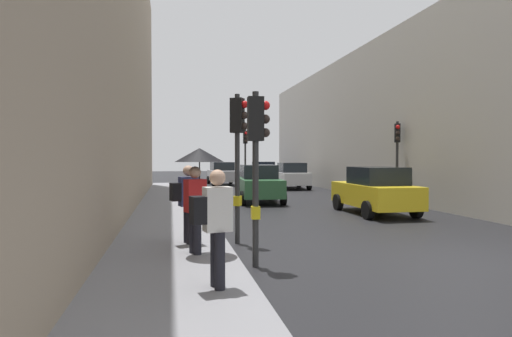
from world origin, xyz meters
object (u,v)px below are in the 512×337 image
(traffic_light_near_left, at_px, (257,146))
(car_silver_hatchback, at_px, (222,174))
(pedestrian_with_grey_backpack, at_px, (186,199))
(traffic_light_far_median, at_px, (245,148))
(car_white_compact, at_px, (291,176))
(car_yellow_taxi, at_px, (375,191))
(car_blue_van, at_px, (263,172))
(car_green_estate, at_px, (259,184))
(traffic_light_mid_street, at_px, (397,147))
(pedestrian_with_black_backpack, at_px, (215,221))
(traffic_light_near_right, at_px, (238,141))
(pedestrian_with_umbrella, at_px, (198,171))

(traffic_light_near_left, bearing_deg, car_silver_hatchback, 84.72)
(car_silver_hatchback, relative_size, pedestrian_with_grey_backpack, 2.43)
(traffic_light_far_median, distance_m, pedestrian_with_grey_backpack, 18.71)
(car_white_compact, distance_m, pedestrian_with_grey_backpack, 19.77)
(car_yellow_taxi, relative_size, car_silver_hatchback, 0.98)
(car_blue_van, bearing_deg, pedestrian_with_grey_backpack, -105.74)
(car_yellow_taxi, distance_m, car_green_estate, 6.12)
(car_white_compact, bearing_deg, traffic_light_mid_street, -79.13)
(pedestrian_with_grey_backpack, bearing_deg, traffic_light_far_median, 76.05)
(car_blue_van, xyz_separation_m, car_green_estate, (-3.77, -16.65, 0.00))
(traffic_light_mid_street, relative_size, car_yellow_taxi, 0.89)
(car_yellow_taxi, height_order, car_green_estate, same)
(car_silver_hatchback, relative_size, pedestrian_with_black_backpack, 2.43)
(traffic_light_mid_street, relative_size, car_blue_van, 0.88)
(traffic_light_near_left, relative_size, car_white_compact, 0.79)
(traffic_light_near_left, relative_size, car_silver_hatchback, 0.78)
(car_blue_van, bearing_deg, car_white_compact, -89.06)
(traffic_light_mid_street, relative_size, car_green_estate, 0.86)
(pedestrian_with_black_backpack, bearing_deg, car_yellow_taxi, 50.92)
(traffic_light_far_median, bearing_deg, car_white_compact, 2.28)
(car_yellow_taxi, height_order, pedestrian_with_grey_backpack, pedestrian_with_grey_backpack)
(car_silver_hatchback, xyz_separation_m, car_green_estate, (0.19, -13.11, 0.00))
(traffic_light_mid_street, height_order, car_green_estate, traffic_light_mid_street)
(car_blue_van, height_order, pedestrian_with_black_backpack, pedestrian_with_black_backpack)
(car_silver_hatchback, distance_m, car_green_estate, 13.11)
(traffic_light_far_median, xyz_separation_m, car_blue_van, (3.04, 8.64, -1.86))
(traffic_light_near_right, relative_size, pedestrian_with_umbrella, 1.71)
(pedestrian_with_grey_backpack, bearing_deg, traffic_light_mid_street, 39.15)
(car_blue_van, relative_size, pedestrian_with_grey_backpack, 2.38)
(traffic_light_near_left, distance_m, car_blue_van, 29.20)
(traffic_light_far_median, bearing_deg, traffic_light_near_left, -99.22)
(traffic_light_near_left, bearing_deg, traffic_light_far_median, 80.78)
(car_yellow_taxi, distance_m, pedestrian_with_grey_backpack, 8.70)
(pedestrian_with_grey_backpack, bearing_deg, car_white_compact, 67.16)
(car_white_compact, bearing_deg, car_yellow_taxi, -92.35)
(car_green_estate, distance_m, pedestrian_with_umbrella, 11.74)
(car_white_compact, height_order, car_green_estate, same)
(traffic_light_mid_street, relative_size, pedestrian_with_umbrella, 1.74)
(traffic_light_near_left, xyz_separation_m, pedestrian_with_black_backpack, (-0.98, -1.70, -1.16))
(car_silver_hatchback, height_order, car_green_estate, same)
(car_blue_van, bearing_deg, traffic_light_mid_street, -83.57)
(traffic_light_far_median, bearing_deg, traffic_light_mid_street, -63.18)
(traffic_light_mid_street, height_order, car_blue_van, traffic_light_mid_street)
(traffic_light_mid_street, distance_m, car_yellow_taxi, 4.20)
(car_silver_hatchback, relative_size, car_green_estate, 0.99)
(pedestrian_with_umbrella, bearing_deg, traffic_light_near_right, 56.09)
(traffic_light_mid_street, relative_size, pedestrian_with_grey_backpack, 2.11)
(pedestrian_with_grey_backpack, xyz_separation_m, pedestrian_with_black_backpack, (0.29, -3.45, 0.00))
(traffic_light_mid_street, xyz_separation_m, pedestrian_with_grey_backpack, (-9.66, -7.87, -1.41))
(traffic_light_far_median, xyz_separation_m, car_white_compact, (3.18, 0.13, -1.86))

